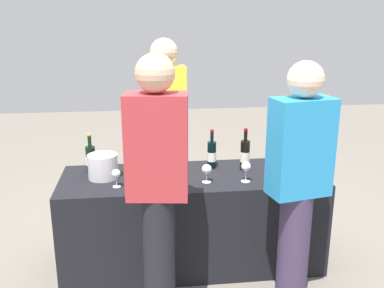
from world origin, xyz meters
name	(u,v)px	position (x,y,z in m)	size (l,w,h in m)	color
ground_plane	(192,261)	(0.00, 0.00, 0.00)	(12.00, 12.00, 0.00)	slate
tasting_table	(192,219)	(0.00, 0.00, 0.37)	(1.98, 0.69, 0.73)	black
wine_bottle_0	(91,159)	(-0.77, 0.18, 0.84)	(0.07, 0.07, 0.31)	black
wine_bottle_1	(143,156)	(-0.36, 0.18, 0.84)	(0.07, 0.07, 0.30)	black
wine_bottle_2	(161,158)	(-0.23, 0.11, 0.85)	(0.08, 0.08, 0.32)	black
wine_bottle_3	(212,154)	(0.18, 0.16, 0.85)	(0.07, 0.07, 0.31)	black
wine_bottle_4	(245,155)	(0.43, 0.09, 0.86)	(0.07, 0.07, 0.33)	black
wine_glass_0	(116,174)	(-0.56, -0.16, 0.83)	(0.06, 0.06, 0.13)	silver
wine_glass_1	(173,172)	(-0.16, -0.19, 0.83)	(0.07, 0.07, 0.14)	silver
wine_glass_2	(207,170)	(0.09, -0.15, 0.83)	(0.07, 0.07, 0.14)	silver
wine_glass_3	(246,167)	(0.37, -0.17, 0.84)	(0.07, 0.07, 0.15)	silver
wine_glass_4	(286,164)	(0.70, -0.10, 0.83)	(0.07, 0.07, 0.14)	silver
ice_bucket	(103,166)	(-0.67, 0.03, 0.83)	(0.22, 0.22, 0.18)	silver
server_pouring	(165,128)	(-0.16, 0.56, 0.97)	(0.36, 0.23, 1.73)	black
guest_0	(158,181)	(-0.29, -0.63, 0.94)	(0.39, 0.25, 1.71)	black
guest_1	(298,181)	(0.60, -0.63, 0.91)	(0.41, 0.27, 1.65)	#3F3351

